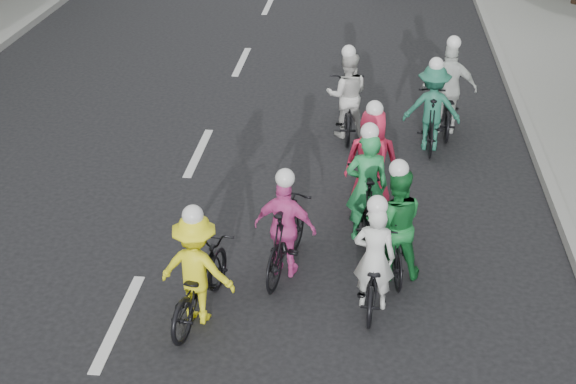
% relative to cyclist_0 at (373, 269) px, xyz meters
% --- Properties ---
extents(ground, '(120.00, 120.00, 0.00)m').
position_rel_cyclist_0_xyz_m(ground, '(-3.18, -0.77, -0.52)').
color(ground, black).
rests_on(ground, ground).
extents(curb_right, '(0.18, 80.00, 0.18)m').
position_rel_cyclist_0_xyz_m(curb_right, '(2.87, 9.23, -0.43)').
color(curb_right, '#999993').
rests_on(curb_right, ground).
extents(cyclist_0, '(0.65, 1.61, 1.62)m').
position_rel_cyclist_0_xyz_m(cyclist_0, '(0.00, 0.00, 0.00)').
color(cyclist_0, black).
rests_on(cyclist_0, ground).
extents(cyclist_1, '(0.86, 1.59, 1.75)m').
position_rel_cyclist_0_xyz_m(cyclist_1, '(0.26, 0.73, 0.14)').
color(cyclist_1, black).
rests_on(cyclist_1, ground).
extents(cyclist_2, '(1.04, 1.86, 1.64)m').
position_rel_cyclist_0_xyz_m(cyclist_2, '(-2.18, -0.52, 0.08)').
color(cyclist_2, black).
rests_on(cyclist_2, ground).
extents(cyclist_3, '(0.91, 1.83, 1.61)m').
position_rel_cyclist_0_xyz_m(cyclist_3, '(-1.20, 0.61, 0.09)').
color(cyclist_3, black).
rests_on(cyclist_3, ground).
extents(cyclist_4, '(0.85, 1.78, 1.85)m').
position_rel_cyclist_0_xyz_m(cyclist_4, '(-0.07, 2.50, 0.12)').
color(cyclist_4, black).
rests_on(cyclist_4, ground).
extents(cyclist_5, '(0.74, 1.83, 1.85)m').
position_rel_cyclist_0_xyz_m(cyclist_5, '(-0.13, 1.67, 0.13)').
color(cyclist_5, black).
rests_on(cyclist_5, ground).
extents(cyclist_6, '(0.82, 1.92, 1.77)m').
position_rel_cyclist_0_xyz_m(cyclist_6, '(-0.56, 5.35, 0.10)').
color(cyclist_6, black).
rests_on(cyclist_6, ground).
extents(cyclist_7, '(1.03, 1.73, 1.73)m').
position_rel_cyclist_0_xyz_m(cyclist_7, '(0.98, 4.93, 0.15)').
color(cyclist_7, black).
rests_on(cyclist_7, ground).
extents(cyclist_8, '(1.04, 1.82, 1.88)m').
position_rel_cyclist_0_xyz_m(cyclist_8, '(1.32, 5.72, 0.13)').
color(cyclist_8, black).
rests_on(cyclist_8, ground).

